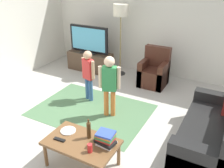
# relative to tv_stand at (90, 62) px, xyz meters

# --- Properties ---
(ground) EXTENTS (7.80, 7.80, 0.00)m
(ground) POSITION_rel_tv_stand_xyz_m (1.59, -2.30, -0.24)
(ground) COLOR #B2ADA3
(wall_back) EXTENTS (6.00, 0.12, 2.70)m
(wall_back) POSITION_rel_tv_stand_xyz_m (1.59, 0.70, 1.11)
(wall_back) COLOR silver
(wall_back) RESTS_ON ground
(area_rug) EXTENTS (2.20, 1.60, 0.01)m
(area_rug) POSITION_rel_tv_stand_xyz_m (1.16, -1.76, -0.24)
(area_rug) COLOR #4C724C
(area_rug) RESTS_ON ground
(tv_stand) EXTENTS (1.20, 0.44, 0.50)m
(tv_stand) POSITION_rel_tv_stand_xyz_m (0.00, 0.00, 0.00)
(tv_stand) COLOR #4C3828
(tv_stand) RESTS_ON ground
(tv) EXTENTS (1.10, 0.28, 0.71)m
(tv) POSITION_rel_tv_stand_xyz_m (-0.00, -0.02, 0.60)
(tv) COLOR black
(tv) RESTS_ON tv_stand
(couch) EXTENTS (0.80, 1.80, 0.86)m
(couch) POSITION_rel_tv_stand_xyz_m (3.43, -1.86, 0.05)
(couch) COLOR black
(couch) RESTS_ON ground
(armchair) EXTENTS (0.60, 0.60, 0.90)m
(armchair) POSITION_rel_tv_stand_xyz_m (1.83, -0.04, 0.05)
(armchair) COLOR #472319
(armchair) RESTS_ON ground
(floor_lamp) EXTENTS (0.36, 0.36, 1.78)m
(floor_lamp) POSITION_rel_tv_stand_xyz_m (0.83, 0.15, 1.30)
(floor_lamp) COLOR #262626
(floor_lamp) RESTS_ON ground
(child_near_tv) EXTENTS (0.35, 0.19, 1.08)m
(child_near_tv) POSITION_rel_tv_stand_xyz_m (0.88, -1.41, 0.41)
(child_near_tv) COLOR #33598C
(child_near_tv) RESTS_ON ground
(child_center) EXTENTS (0.38, 0.22, 1.18)m
(child_center) POSITION_rel_tv_stand_xyz_m (1.55, -1.74, 0.47)
(child_center) COLOR orange
(child_center) RESTS_ON ground
(coffee_table) EXTENTS (1.00, 0.60, 0.42)m
(coffee_table) POSITION_rel_tv_stand_xyz_m (1.85, -3.07, 0.13)
(coffee_table) COLOR brown
(coffee_table) RESTS_ON ground
(book_stack) EXTENTS (0.30, 0.23, 0.20)m
(book_stack) POSITION_rel_tv_stand_xyz_m (2.17, -2.97, 0.27)
(book_stack) COLOR white
(book_stack) RESTS_ON coffee_table
(bottle) EXTENTS (0.06, 0.06, 0.30)m
(bottle) POSITION_rel_tv_stand_xyz_m (1.90, -2.95, 0.30)
(bottle) COLOR #4C3319
(bottle) RESTS_ON coffee_table
(tv_remote) EXTENTS (0.17, 0.06, 0.02)m
(tv_remote) POSITION_rel_tv_stand_xyz_m (1.57, -3.19, 0.19)
(tv_remote) COLOR black
(tv_remote) RESTS_ON coffee_table
(soda_can) EXTENTS (0.07, 0.07, 0.12)m
(soda_can) POSITION_rel_tv_stand_xyz_m (2.07, -3.19, 0.24)
(soda_can) COLOR red
(soda_can) RESTS_ON coffee_table
(plate) EXTENTS (0.22, 0.22, 0.02)m
(plate) POSITION_rel_tv_stand_xyz_m (1.55, -2.97, 0.18)
(plate) COLOR white
(plate) RESTS_ON coffee_table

